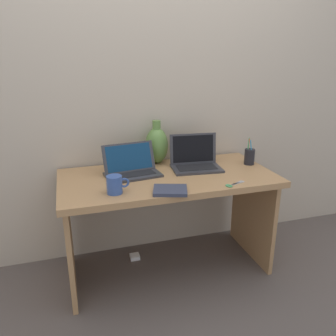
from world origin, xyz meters
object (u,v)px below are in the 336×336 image
Objects in this scene: coffee_mug at (115,185)px; power_brick at (135,257)px; laptop_left at (131,167)px; scissors at (232,185)px; pen_cup at (249,156)px; green_vase at (157,145)px; notebook_stack at (170,190)px; laptop_right at (195,159)px.

coffee_mug reaches higher than power_brick.
laptop_left is 0.75m from power_brick.
pen_cup is at bearing 47.80° from scissors.
pen_cup is (0.85, -0.03, 0.01)m from laptop_left.
power_brick is at bearing -154.78° from green_vase.
laptop_left is 5.33× the size of power_brick.
green_vase reaches higher than power_brick.
notebook_stack is at bearing 178.41° from scissors.
power_brick is (0.17, 0.38, -0.75)m from coffee_mug.
laptop_right is 0.48m from notebook_stack.
scissors is (0.32, -0.56, -0.13)m from green_vase.
green_vase is 0.57m from notebook_stack.
green_vase is 1.62× the size of pen_cup.
coffee_mug is (-0.15, -0.29, -0.00)m from laptop_left.
coffee_mug reaches higher than notebook_stack.
laptop_left reaches higher than power_brick.
notebook_stack reaches higher than scissors.
pen_cup is at bearing -6.60° from laptop_right.
coffee_mug is (-0.31, 0.07, 0.04)m from notebook_stack.
laptop_left is 0.31m from green_vase.
notebook_stack is 0.39m from scissors.
green_vase is (0.23, 0.19, 0.08)m from laptop_left.
laptop_left reaches higher than notebook_stack.
notebook_stack is 1.48× the size of coffee_mug.
pen_cup is at bearing 25.14° from notebook_stack.
notebook_stack is at bearing -97.23° from green_vase.
laptop_left is 1.20× the size of green_vase.
green_vase is 0.67m from pen_cup.
pen_cup is (0.70, 0.33, 0.05)m from notebook_stack.
green_vase reaches higher than notebook_stack.
laptop_right is 5.04× the size of power_brick.
laptop_right is 1.82× the size of notebook_stack.
laptop_left reaches higher than coffee_mug.
laptop_right reaches higher than scissors.
laptop_right is 0.30m from green_vase.
green_vase is at bearing 119.68° from scissors.
coffee_mug is at bearing -165.88° from pen_cup.
laptop_right is 0.40m from pen_cup.
green_vase is 2.39× the size of coffee_mug.
laptop_left is 0.85m from pen_cup.
pen_cup reaches higher than notebook_stack.
pen_cup is (0.63, -0.22, -0.08)m from green_vase.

